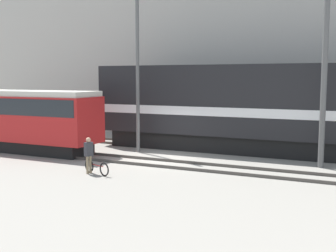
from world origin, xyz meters
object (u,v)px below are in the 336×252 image
at_px(freight_locomotive, 263,107).
at_px(bicycle, 97,167).
at_px(streetcar, 26,117).
at_px(person, 89,152).
at_px(utility_pole_left, 138,70).
at_px(utility_pole_center, 325,68).

distance_m(freight_locomotive, bicycle, 10.20).
xyz_separation_m(streetcar, person, (6.62, -3.18, -1.03)).
height_order(bicycle, utility_pole_left, utility_pole_left).
xyz_separation_m(bicycle, utility_pole_left, (-1.07, 5.72, 4.39)).
xyz_separation_m(bicycle, utility_pole_center, (8.85, 5.72, 4.41)).
distance_m(streetcar, bicycle, 7.88).
bearing_deg(bicycle, streetcar, 155.72).
xyz_separation_m(person, utility_pole_center, (9.25, 5.74, 3.74)).
distance_m(freight_locomotive, person, 10.31).
height_order(utility_pole_left, utility_pole_center, utility_pole_center).
distance_m(bicycle, person, 0.78).
relative_size(streetcar, bicycle, 5.62).
relative_size(person, utility_pole_left, 0.17).
bearing_deg(utility_pole_left, bicycle, -79.40).
xyz_separation_m(freight_locomotive, bicycle, (-5.49, -8.28, -2.30)).
bearing_deg(utility_pole_left, utility_pole_center, 0.00).
bearing_deg(person, streetcar, 154.32).
bearing_deg(bicycle, utility_pole_center, 32.88).
bearing_deg(utility_pole_center, bicycle, -147.12).
relative_size(streetcar, utility_pole_left, 0.97).
bearing_deg(person, utility_pole_center, 31.85).
xyz_separation_m(streetcar, utility_pole_center, (15.87, 2.56, 2.70)).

